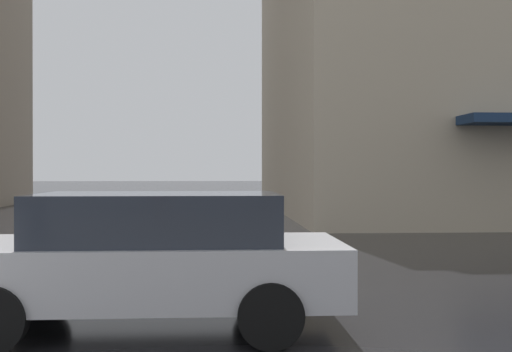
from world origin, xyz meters
TOP-DOWN VIEW (x-y plane):
  - car_silver at (2.50, -3.41)m, footprint 1.85×4.10m

SIDE VIEW (x-z plane):
  - car_silver at x=2.50m, z-range 0.05..1.46m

